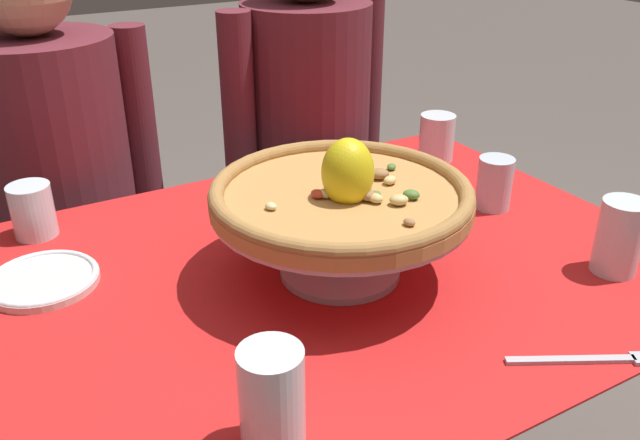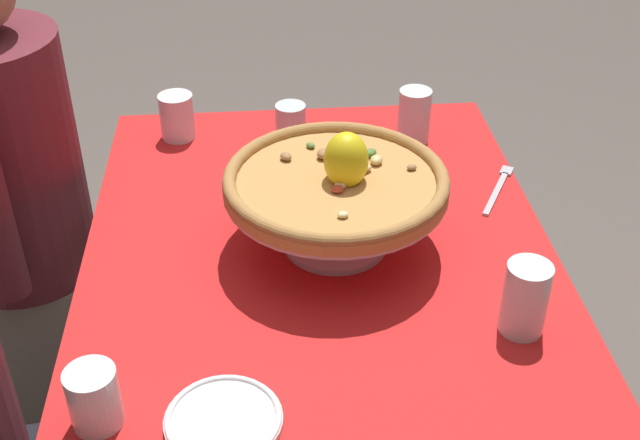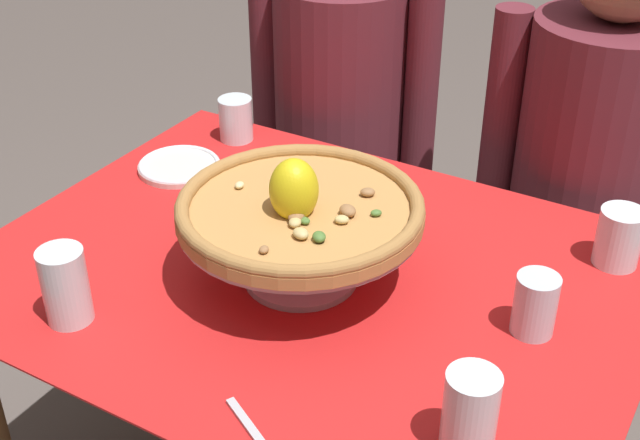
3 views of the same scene
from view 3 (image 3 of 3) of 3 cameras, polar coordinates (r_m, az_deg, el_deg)
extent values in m
cylinder|color=brown|center=(2.16, -6.85, -3.00)|extent=(0.06, 0.06, 0.69)
cylinder|color=brown|center=(1.85, 18.75, -11.59)|extent=(0.06, 0.06, 0.69)
cube|color=brown|center=(1.48, -0.66, -3.84)|extent=(1.09, 0.83, 0.02)
cube|color=red|center=(1.47, -0.66, -3.38)|extent=(1.13, 0.87, 0.00)
cylinder|color=#B7B7C1|center=(1.45, -1.16, -3.76)|extent=(0.19, 0.19, 0.01)
cylinder|color=#B7B7C1|center=(1.41, -1.18, -1.89)|extent=(0.05, 0.05, 0.10)
cylinder|color=#B7B7C1|center=(1.38, -1.21, -0.01)|extent=(0.40, 0.40, 0.01)
cylinder|color=#BC8447|center=(1.38, -1.22, 0.50)|extent=(0.41, 0.41, 0.02)
torus|color=#A6743E|center=(1.37, -1.22, 1.02)|extent=(0.41, 0.41, 0.02)
ellipsoid|color=#C63D28|center=(1.39, -2.77, 1.62)|extent=(0.02, 0.02, 0.01)
ellipsoid|color=#996B42|center=(1.34, 1.87, 0.64)|extent=(0.04, 0.04, 0.02)
ellipsoid|color=#996B42|center=(1.40, 3.22, 1.89)|extent=(0.03, 0.03, 0.01)
ellipsoid|color=#4C7533|center=(1.32, -1.04, -0.04)|extent=(0.02, 0.02, 0.01)
ellipsoid|color=#996B42|center=(1.26, -3.78, -1.99)|extent=(0.02, 0.02, 0.01)
ellipsoid|color=#4C7533|center=(1.35, 3.80, 0.48)|extent=(0.02, 0.02, 0.01)
ellipsoid|color=#996B42|center=(1.36, -2.24, 0.75)|extent=(0.02, 0.02, 0.01)
ellipsoid|color=tan|center=(1.32, -1.69, -0.15)|extent=(0.03, 0.03, 0.01)
ellipsoid|color=tan|center=(1.33, 1.47, 0.04)|extent=(0.03, 0.03, 0.01)
ellipsoid|color=#4C7533|center=(1.28, -0.06, -1.13)|extent=(0.03, 0.03, 0.01)
ellipsoid|color=#996B42|center=(1.33, -1.60, 0.22)|extent=(0.03, 0.03, 0.02)
ellipsoid|color=beige|center=(1.38, -2.52, 1.41)|extent=(0.03, 0.03, 0.01)
ellipsoid|color=beige|center=(1.43, -5.43, 2.35)|extent=(0.02, 0.02, 0.01)
ellipsoid|color=tan|center=(1.29, -1.30, -0.90)|extent=(0.03, 0.03, 0.02)
ellipsoid|color=yellow|center=(1.34, -1.68, 2.01)|extent=(0.09, 0.09, 0.11)
cylinder|color=silver|center=(1.35, 14.26, -5.54)|extent=(0.07, 0.07, 0.10)
cylinder|color=silver|center=(1.36, 14.10, -6.47)|extent=(0.06, 0.06, 0.05)
cylinder|color=silver|center=(1.13, 10.05, -12.64)|extent=(0.07, 0.07, 0.12)
cylinder|color=silver|center=(1.15, 9.92, -13.58)|extent=(0.06, 0.06, 0.07)
cylinder|color=silver|center=(1.38, -16.75, -4.25)|extent=(0.07, 0.07, 0.13)
cylinder|color=silver|center=(1.40, -16.60, -5.06)|extent=(0.06, 0.06, 0.08)
cylinder|color=silver|center=(1.90, -5.68, 6.76)|extent=(0.07, 0.07, 0.10)
cylinder|color=silver|center=(1.91, -5.65, 6.17)|extent=(0.07, 0.07, 0.05)
cylinder|color=white|center=(1.55, 19.46, -1.11)|extent=(0.08, 0.08, 0.10)
cylinder|color=silver|center=(1.56, 19.36, -1.59)|extent=(0.07, 0.07, 0.07)
cylinder|color=silver|center=(1.80, -9.44, 3.54)|extent=(0.17, 0.17, 0.01)
torus|color=white|center=(1.80, -9.45, 3.71)|extent=(0.17, 0.17, 0.01)
cube|color=#B7B7C1|center=(1.17, -4.18, -14.46)|extent=(0.16, 0.09, 0.01)
cube|color=black|center=(2.36, 1.27, -2.79)|extent=(0.32, 0.35, 0.46)
cylinder|color=maroon|center=(2.11, 1.43, 8.54)|extent=(0.36, 0.36, 0.55)
cylinder|color=maroon|center=(2.18, -3.61, 10.37)|extent=(0.08, 0.08, 0.47)
cylinder|color=maroon|center=(2.04, 6.82, 8.63)|extent=(0.08, 0.08, 0.47)
cube|color=gray|center=(2.16, 15.71, -7.60)|extent=(0.32, 0.35, 0.48)
cylinder|color=maroon|center=(1.89, 17.95, 4.63)|extent=(0.36, 0.36, 0.55)
cylinder|color=maroon|center=(1.89, 12.15, 6.99)|extent=(0.08, 0.08, 0.47)
camera|label=1|loc=(1.17, -47.83, 7.54)|focal=37.70mm
camera|label=2|loc=(2.18, -32.88, 29.17)|focal=45.96mm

